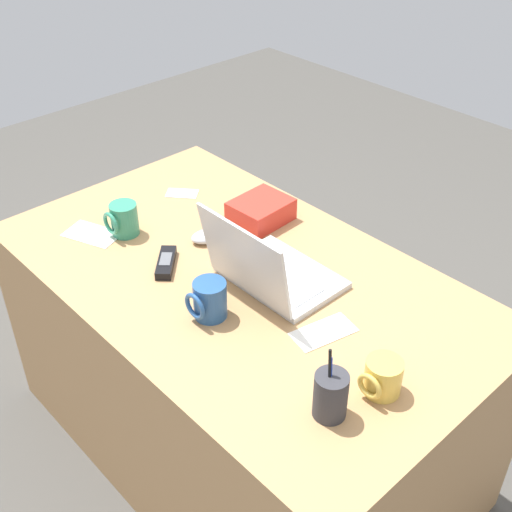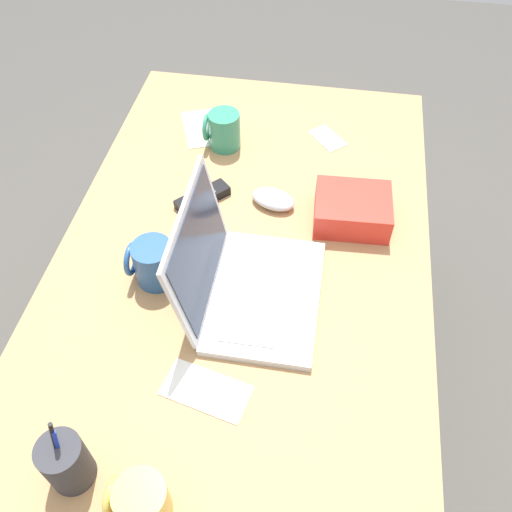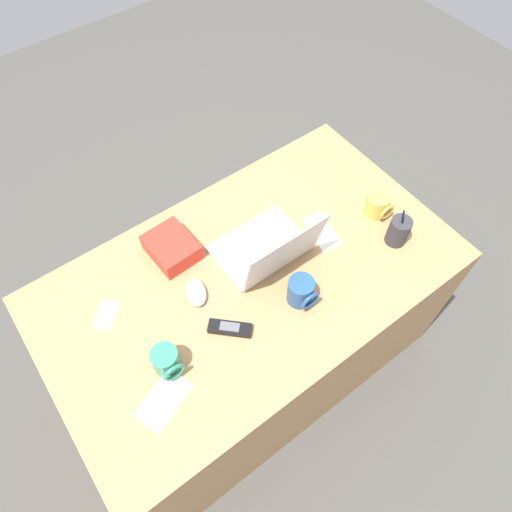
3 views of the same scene
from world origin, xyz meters
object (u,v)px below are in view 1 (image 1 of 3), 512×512
coffee_mug_tall (123,220)px  coffee_mug_spare (382,377)px  laptop (269,271)px  cordless_phone (166,263)px  snack_bag (261,211)px  pen_holder (330,395)px  computer_mouse (209,236)px  coffee_mug_white (209,300)px

coffee_mug_tall → coffee_mug_spare: 0.94m
laptop → coffee_mug_spare: 0.46m
cordless_phone → snack_bag: snack_bag is taller
cordless_phone → pen_holder: (-0.68, 0.07, 0.04)m
computer_mouse → coffee_mug_tall: bearing=57.0°
coffee_mug_spare → cordless_phone: 0.72m
coffee_mug_tall → coffee_mug_spare: (-0.94, -0.06, -0.01)m
computer_mouse → coffee_mug_spare: bearing=-170.2°
computer_mouse → pen_holder: pen_holder is taller
coffee_mug_spare → pen_holder: (0.04, 0.13, 0.01)m
coffee_mug_white → coffee_mug_spare: size_ratio=1.06×
coffee_mug_spare → laptop: bearing=-10.6°
coffee_mug_tall → snack_bag: coffee_mug_tall is taller
computer_mouse → coffee_mug_white: size_ratio=1.07×
laptop → snack_bag: (0.26, -0.21, -0.01)m
pen_holder → laptop: bearing=-27.7°
coffee_mug_spare → pen_holder: pen_holder is taller
laptop → coffee_mug_tall: laptop is taller
coffee_mug_tall → snack_bag: size_ratio=0.58×
cordless_phone → snack_bag: 0.36m
coffee_mug_tall → laptop: bearing=-163.6°
laptop → pen_holder: laptop is taller
computer_mouse → coffee_mug_spare: size_ratio=1.13×
laptop → cordless_phone: bearing=29.7°
coffee_mug_spare → pen_holder: 0.14m
coffee_mug_white → pen_holder: 0.43m
laptop → cordless_phone: 0.31m
laptop → computer_mouse: laptop is taller
laptop → snack_bag: size_ratio=1.81×
coffee_mug_white → pen_holder: pen_holder is taller
computer_mouse → coffee_mug_tall: coffee_mug_tall is taller
cordless_phone → pen_holder: 0.69m
laptop → coffee_mug_white: laptop is taller
pen_holder → coffee_mug_tall: bearing=-4.7°
coffee_mug_white → snack_bag: 0.48m
coffee_mug_spare → pen_holder: bearing=75.3°
coffee_mug_white → pen_holder: (-0.43, 0.02, 0.01)m
computer_mouse → coffee_mug_tall: (0.20, 0.16, 0.03)m
laptop → snack_bag: laptop is taller
laptop → coffee_mug_spare: size_ratio=3.28×
computer_mouse → snack_bag: size_ratio=0.63×
coffee_mug_white → coffee_mug_tall: bearing=-6.7°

